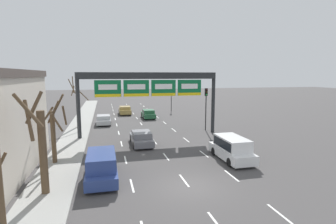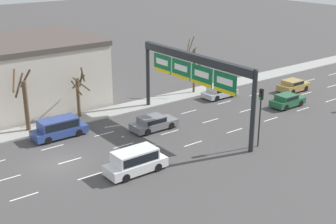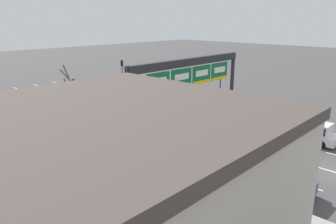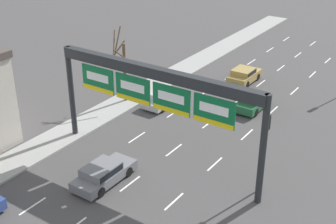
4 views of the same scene
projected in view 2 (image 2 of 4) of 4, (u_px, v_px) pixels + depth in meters
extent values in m
plane|color=#474444|center=(58.00, 164.00, 36.48)|extent=(220.00, 220.00, 0.00)
cube|color=#999993|center=(20.00, 133.00, 42.46)|extent=(2.80, 110.00, 0.15)
cube|color=white|center=(52.00, 147.00, 39.53)|extent=(0.12, 2.00, 0.01)
cube|color=white|center=(104.00, 134.00, 42.38)|extent=(0.12, 2.00, 0.01)
cube|color=white|center=(149.00, 122.00, 45.24)|extent=(0.12, 2.00, 0.01)
cube|color=white|center=(189.00, 112.00, 48.09)|extent=(0.12, 2.00, 0.01)
cube|color=white|center=(224.00, 103.00, 50.94)|extent=(0.12, 2.00, 0.01)
cube|color=white|center=(256.00, 94.00, 53.80)|extent=(0.12, 2.00, 0.01)
cube|color=white|center=(284.00, 87.00, 56.65)|extent=(0.12, 2.00, 0.01)
cube|color=white|center=(310.00, 80.00, 59.51)|extent=(0.12, 2.00, 0.01)
cube|color=white|center=(333.00, 74.00, 62.36)|extent=(0.12, 2.00, 0.01)
cube|color=white|center=(7.00, 179.00, 34.20)|extent=(0.12, 2.00, 0.01)
cube|color=white|center=(70.00, 161.00, 37.05)|extent=(0.12, 2.00, 0.01)
cube|color=white|center=(123.00, 146.00, 39.91)|extent=(0.12, 2.00, 0.01)
cube|color=white|center=(170.00, 132.00, 42.76)|extent=(0.12, 2.00, 0.01)
cube|color=white|center=(210.00, 121.00, 45.61)|extent=(0.12, 2.00, 0.01)
cube|color=white|center=(246.00, 110.00, 48.47)|extent=(0.12, 2.00, 0.01)
cube|color=white|center=(278.00, 101.00, 51.32)|extent=(0.12, 2.00, 0.01)
cube|color=white|center=(307.00, 93.00, 54.18)|extent=(0.12, 2.00, 0.01)
cube|color=white|center=(332.00, 86.00, 57.03)|extent=(0.12, 2.00, 0.01)
cube|color=white|center=(24.00, 197.00, 31.72)|extent=(0.12, 2.00, 0.01)
cube|color=white|center=(90.00, 176.00, 34.57)|extent=(0.12, 2.00, 0.01)
cube|color=white|center=(145.00, 159.00, 37.43)|extent=(0.12, 2.00, 0.01)
cube|color=white|center=(193.00, 144.00, 40.28)|extent=(0.12, 2.00, 0.01)
cube|color=white|center=(235.00, 131.00, 43.14)|extent=(0.12, 2.00, 0.01)
cube|color=white|center=(271.00, 119.00, 45.99)|extent=(0.12, 2.00, 0.01)
cube|color=white|center=(303.00, 109.00, 48.84)|extent=(0.12, 2.00, 0.01)
cube|color=white|center=(331.00, 100.00, 51.70)|extent=(0.12, 2.00, 0.01)
cylinder|color=#232628|center=(148.00, 74.00, 48.75)|extent=(0.40, 0.40, 6.93)
cylinder|color=#232628|center=(253.00, 112.00, 37.64)|extent=(0.40, 0.40, 6.93)
cube|color=#232628|center=(194.00, 58.00, 42.16)|extent=(14.80, 0.60, 0.70)
cube|color=#0C6033|center=(162.00, 63.00, 45.70)|extent=(2.68, 0.08, 1.73)
cube|color=white|center=(162.00, 62.00, 45.62)|extent=(1.88, 0.02, 0.55)
cube|color=yellow|center=(162.00, 71.00, 45.91)|extent=(2.63, 0.02, 0.31)
cube|color=#0C6033|center=(181.00, 69.00, 43.50)|extent=(2.68, 0.08, 1.73)
cube|color=white|center=(181.00, 68.00, 43.42)|extent=(1.88, 0.02, 0.55)
cube|color=yellow|center=(181.00, 77.00, 43.71)|extent=(2.63, 0.02, 0.31)
cube|color=#0C6033|center=(202.00, 76.00, 41.30)|extent=(2.68, 0.08, 1.73)
cube|color=white|center=(202.00, 74.00, 41.22)|extent=(1.88, 0.02, 0.55)
cube|color=yellow|center=(201.00, 84.00, 41.51)|extent=(2.63, 0.02, 0.31)
cube|color=#0C6033|center=(225.00, 83.00, 39.10)|extent=(2.68, 0.08, 1.73)
cube|color=white|center=(225.00, 81.00, 39.02)|extent=(1.88, 0.02, 0.55)
cube|color=yellow|center=(224.00, 91.00, 39.31)|extent=(2.63, 0.02, 0.31)
cube|color=beige|center=(33.00, 73.00, 50.05)|extent=(12.32, 12.36, 6.50)
cube|color=#4C423D|center=(29.00, 41.00, 48.88)|extent=(12.57, 12.61, 0.50)
cube|color=silver|center=(136.00, 166.00, 34.98)|extent=(1.88, 4.76, 0.73)
cube|color=silver|center=(135.00, 156.00, 34.68)|extent=(1.73, 3.33, 0.91)
cube|color=black|center=(135.00, 156.00, 34.68)|extent=(1.77, 3.07, 0.65)
cylinder|color=black|center=(145.00, 160.00, 36.51)|extent=(0.22, 0.66, 0.66)
cylinder|color=black|center=(158.00, 167.00, 35.23)|extent=(0.22, 0.66, 0.66)
cylinder|color=black|center=(114.00, 169.00, 34.88)|extent=(0.22, 0.66, 0.66)
cylinder|color=black|center=(126.00, 178.00, 33.60)|extent=(0.22, 0.66, 0.66)
cube|color=#235B38|center=(288.00, 102.00, 49.55)|extent=(1.75, 3.97, 0.67)
cube|color=#235B38|center=(287.00, 97.00, 49.22)|extent=(1.61, 2.06, 0.49)
cube|color=black|center=(287.00, 97.00, 49.22)|extent=(1.65, 1.90, 0.35)
cylinder|color=black|center=(289.00, 100.00, 50.88)|extent=(0.22, 0.66, 0.66)
cylinder|color=black|center=(301.00, 103.00, 49.70)|extent=(0.22, 0.66, 0.66)
cylinder|color=black|center=(274.00, 104.00, 49.53)|extent=(0.22, 0.66, 0.66)
cylinder|color=black|center=(286.00, 108.00, 48.34)|extent=(0.22, 0.66, 0.66)
cube|color=#B7B7BC|center=(220.00, 93.00, 52.58)|extent=(1.83, 4.14, 0.57)
cube|color=#B7B7BC|center=(218.00, 89.00, 52.26)|extent=(1.68, 2.15, 0.51)
cube|color=black|center=(218.00, 89.00, 52.26)|extent=(1.72, 1.98, 0.37)
cylinder|color=black|center=(223.00, 91.00, 53.96)|extent=(0.22, 0.66, 0.66)
cylinder|color=black|center=(233.00, 94.00, 52.72)|extent=(0.22, 0.66, 0.66)
cylinder|color=black|center=(207.00, 95.00, 52.54)|extent=(0.22, 0.66, 0.66)
cylinder|color=black|center=(217.00, 98.00, 51.30)|extent=(0.22, 0.66, 0.66)
cube|color=slate|center=(154.00, 124.00, 43.27)|extent=(1.83, 4.46, 0.60)
cube|color=slate|center=(152.00, 119.00, 42.93)|extent=(1.68, 2.32, 0.52)
cube|color=black|center=(152.00, 119.00, 42.93)|extent=(1.72, 2.13, 0.38)
cylinder|color=black|center=(161.00, 121.00, 44.71)|extent=(0.22, 0.66, 0.66)
cylinder|color=black|center=(171.00, 126.00, 43.47)|extent=(0.22, 0.66, 0.66)
cylinder|color=black|center=(137.00, 127.00, 43.18)|extent=(0.22, 0.66, 0.66)
cylinder|color=black|center=(147.00, 132.00, 41.94)|extent=(0.22, 0.66, 0.66)
cube|color=navy|center=(59.00, 131.00, 41.54)|extent=(1.90, 4.85, 0.67)
cube|color=navy|center=(58.00, 123.00, 41.26)|extent=(1.75, 3.39, 0.87)
cube|color=black|center=(58.00, 123.00, 41.26)|extent=(1.79, 3.12, 0.63)
cylinder|color=black|center=(70.00, 127.00, 43.09)|extent=(0.22, 0.66, 0.66)
cylinder|color=black|center=(79.00, 133.00, 41.79)|extent=(0.22, 0.66, 0.66)
cylinder|color=black|center=(40.00, 134.00, 41.43)|extent=(0.22, 0.66, 0.66)
cylinder|color=black|center=(48.00, 140.00, 40.13)|extent=(0.22, 0.66, 0.66)
cube|color=#A88947|center=(293.00, 87.00, 54.79)|extent=(1.89, 3.96, 0.72)
cube|color=#A88947|center=(293.00, 82.00, 54.46)|extent=(1.74, 2.06, 0.47)
cube|color=black|center=(293.00, 82.00, 54.46)|extent=(1.78, 1.89, 0.34)
cylinder|color=black|center=(294.00, 85.00, 56.19)|extent=(0.22, 0.66, 0.66)
cylinder|color=black|center=(306.00, 88.00, 54.90)|extent=(0.22, 0.66, 0.66)
cylinder|color=black|center=(281.00, 89.00, 54.83)|extent=(0.22, 0.66, 0.66)
cylinder|color=black|center=(293.00, 92.00, 53.54)|extent=(0.22, 0.66, 0.66)
cylinder|color=black|center=(259.00, 123.00, 39.10)|extent=(0.12, 0.12, 4.18)
cube|color=black|center=(261.00, 94.00, 38.25)|extent=(0.30, 0.24, 0.90)
sphere|color=#3D0E0C|center=(261.00, 91.00, 38.08)|extent=(0.20, 0.20, 0.20)
sphere|color=#412F0C|center=(260.00, 94.00, 38.18)|extent=(0.20, 0.20, 0.20)
sphere|color=green|center=(260.00, 98.00, 38.28)|extent=(0.20, 0.20, 0.20)
cylinder|color=brown|center=(194.00, 71.00, 53.38)|extent=(0.26, 0.26, 5.07)
cylinder|color=brown|center=(191.00, 46.00, 52.79)|extent=(0.33, 1.18, 2.03)
cylinder|color=brown|center=(188.00, 48.00, 52.75)|extent=(1.01, 1.42, 1.77)
cylinder|color=brown|center=(193.00, 59.00, 52.04)|extent=(1.41, 1.34, 1.66)
cylinder|color=brown|center=(192.00, 53.00, 53.25)|extent=(0.37, 1.32, 1.14)
cylinder|color=brown|center=(26.00, 106.00, 42.22)|extent=(0.42, 0.42, 4.62)
cylinder|color=brown|center=(19.00, 85.00, 41.84)|extent=(0.76, 1.27, 2.08)
cylinder|color=brown|center=(26.00, 78.00, 41.86)|extent=(0.91, 0.97, 1.73)
cylinder|color=brown|center=(14.00, 81.00, 41.30)|extent=(1.65, 1.01, 1.78)
cylinder|color=brown|center=(78.00, 98.00, 45.73)|extent=(0.33, 0.33, 3.90)
cylinder|color=brown|center=(81.00, 79.00, 45.34)|extent=(0.97, 0.23, 1.72)
cylinder|color=brown|center=(77.00, 88.00, 44.93)|extent=(0.75, 0.91, 1.51)
cylinder|color=brown|center=(83.00, 75.00, 44.95)|extent=(1.11, 0.91, 1.70)
cylinder|color=brown|center=(82.00, 84.00, 44.60)|extent=(0.22, 1.81, 1.68)
cylinder|color=brown|center=(79.00, 82.00, 45.85)|extent=(1.00, 1.15, 1.46)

